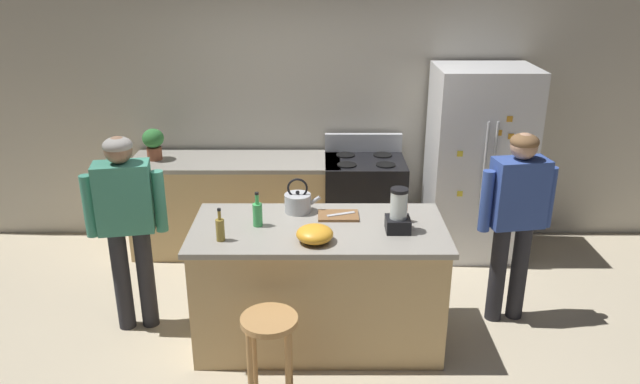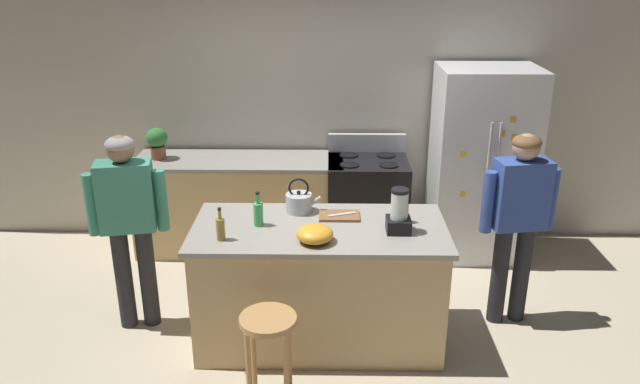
% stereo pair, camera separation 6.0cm
% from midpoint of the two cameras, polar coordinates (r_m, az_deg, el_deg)
% --- Properties ---
extents(ground_plane, '(14.00, 14.00, 0.00)m').
position_cam_midpoint_polar(ground_plane, '(4.83, 0.31, -13.41)').
color(ground_plane, beige).
extents(back_wall, '(8.00, 0.10, 2.70)m').
position_cam_midpoint_polar(back_wall, '(6.09, 0.54, 7.96)').
color(back_wall, beige).
rests_on(back_wall, ground_plane).
extents(kitchen_island, '(1.83, 0.88, 0.93)m').
position_cam_midpoint_polar(kitchen_island, '(4.58, 0.32, -8.57)').
color(kitchen_island, tan).
rests_on(kitchen_island, ground_plane).
extents(back_counter_run, '(2.00, 0.64, 0.93)m').
position_cam_midpoint_polar(back_counter_run, '(6.03, -7.14, -1.14)').
color(back_counter_run, tan).
rests_on(back_counter_run, ground_plane).
extents(refrigerator, '(0.90, 0.73, 1.82)m').
position_cam_midpoint_polar(refrigerator, '(5.96, 15.15, 2.52)').
color(refrigerator, silver).
rests_on(refrigerator, ground_plane).
extents(stove_range, '(0.76, 0.65, 1.11)m').
position_cam_midpoint_polar(stove_range, '(5.96, 4.70, -1.21)').
color(stove_range, black).
rests_on(stove_range, ground_plane).
extents(person_by_island_left, '(0.60, 0.29, 1.56)m').
position_cam_midpoint_polar(person_by_island_left, '(4.75, -17.17, -2.08)').
color(person_by_island_left, '#26262B').
rests_on(person_by_island_left, ground_plane).
extents(person_by_sink_right, '(0.60, 0.28, 1.55)m').
position_cam_midpoint_polar(person_by_sink_right, '(4.85, 18.39, -1.79)').
color(person_by_sink_right, '#26262B').
rests_on(person_by_sink_right, ground_plane).
extents(bar_stool, '(0.36, 0.36, 0.66)m').
position_cam_midpoint_polar(bar_stool, '(3.94, -4.39, -13.37)').
color(bar_stool, '#B7844C').
rests_on(bar_stool, ground_plane).
extents(potted_plant, '(0.20, 0.20, 0.30)m').
position_cam_midpoint_polar(potted_plant, '(5.98, -14.71, 4.62)').
color(potted_plant, brown).
rests_on(potted_plant, back_counter_run).
extents(blender_appliance, '(0.17, 0.17, 0.32)m').
position_cam_midpoint_polar(blender_appliance, '(4.28, 7.80, -2.05)').
color(blender_appliance, black).
rests_on(blender_appliance, kitchen_island).
extents(bottle_cooking_sauce, '(0.06, 0.06, 0.22)m').
position_cam_midpoint_polar(bottle_cooking_sauce, '(4.45, 8.25, -1.88)').
color(bottle_cooking_sauce, '#B24C26').
rests_on(bottle_cooking_sauce, kitchen_island).
extents(bottle_vinegar, '(0.06, 0.06, 0.24)m').
position_cam_midpoint_polar(bottle_vinegar, '(4.18, -8.88, -3.37)').
color(bottle_vinegar, olive).
rests_on(bottle_vinegar, kitchen_island).
extents(bottle_soda, '(0.07, 0.07, 0.26)m').
position_cam_midpoint_polar(bottle_soda, '(4.37, -5.41, -1.99)').
color(bottle_soda, '#3FB259').
rests_on(bottle_soda, kitchen_island).
extents(mixing_bowl, '(0.25, 0.25, 0.11)m').
position_cam_midpoint_polar(mixing_bowl, '(4.12, -0.08, -3.95)').
color(mixing_bowl, orange).
rests_on(mixing_bowl, kitchen_island).
extents(tea_kettle, '(0.28, 0.20, 0.27)m').
position_cam_midpoint_polar(tea_kettle, '(4.59, -1.60, -0.93)').
color(tea_kettle, '#B7BABF').
rests_on(tea_kettle, kitchen_island).
extents(cutting_board, '(0.30, 0.20, 0.02)m').
position_cam_midpoint_polar(cutting_board, '(4.52, 2.19, -2.24)').
color(cutting_board, brown).
rests_on(cutting_board, kitchen_island).
extents(chef_knife, '(0.22, 0.10, 0.01)m').
position_cam_midpoint_polar(chef_knife, '(4.52, 2.45, -2.09)').
color(chef_knife, '#B7BABF').
rests_on(chef_knife, cutting_board).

